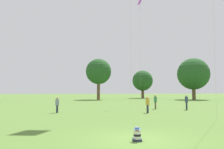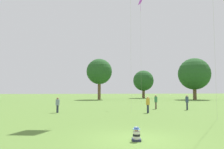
{
  "view_description": "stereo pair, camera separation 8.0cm",
  "coord_description": "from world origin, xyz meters",
  "px_view_note": "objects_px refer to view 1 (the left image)",
  "views": [
    {
      "loc": [
        -2.83,
        -9.72,
        2.2
      ],
      "look_at": [
        -0.02,
        6.4,
        3.42
      ],
      "focal_mm": 35.0,
      "sensor_mm": 36.0,
      "label": 1
    },
    {
      "loc": [
        -2.75,
        -9.73,
        2.2
      ],
      "look_at": [
        -0.02,
        6.4,
        3.42
      ],
      "focal_mm": 35.0,
      "sensor_mm": 36.0,
      "label": 2
    }
  ],
  "objects_px": {
    "person_standing_2": "(186,101)",
    "kite_4": "(140,7)",
    "distant_tree_1": "(193,74)",
    "distant_tree_3": "(143,81)",
    "seated_toddler": "(137,135)",
    "distant_tree_0": "(99,72)",
    "person_standing_0": "(57,104)",
    "person_standing_5": "(148,103)",
    "person_standing_3": "(155,101)"
  },
  "relations": [
    {
      "from": "distant_tree_0",
      "to": "distant_tree_3",
      "type": "relative_size",
      "value": 1.24
    },
    {
      "from": "person_standing_0",
      "to": "distant_tree_1",
      "type": "relative_size",
      "value": 0.15
    },
    {
      "from": "person_standing_5",
      "to": "kite_4",
      "type": "distance_m",
      "value": 16.83
    },
    {
      "from": "distant_tree_0",
      "to": "person_standing_5",
      "type": "bearing_deg",
      "value": -88.03
    },
    {
      "from": "person_standing_2",
      "to": "distant_tree_1",
      "type": "relative_size",
      "value": 0.17
    },
    {
      "from": "seated_toddler",
      "to": "distant_tree_0",
      "type": "height_order",
      "value": "distant_tree_0"
    },
    {
      "from": "person_standing_0",
      "to": "distant_tree_0",
      "type": "bearing_deg",
      "value": -137.51
    },
    {
      "from": "seated_toddler",
      "to": "person_standing_2",
      "type": "relative_size",
      "value": 0.36
    },
    {
      "from": "person_standing_5",
      "to": "distant_tree_3",
      "type": "bearing_deg",
      "value": -17.92
    },
    {
      "from": "person_standing_5",
      "to": "distant_tree_1",
      "type": "height_order",
      "value": "distant_tree_1"
    },
    {
      "from": "distant_tree_0",
      "to": "distant_tree_3",
      "type": "xyz_separation_m",
      "value": [
        14.26,
        8.28,
        -1.8
      ]
    },
    {
      "from": "person_standing_2",
      "to": "distant_tree_0",
      "type": "height_order",
      "value": "distant_tree_0"
    },
    {
      "from": "person_standing_5",
      "to": "kite_4",
      "type": "bearing_deg",
      "value": -14.15
    },
    {
      "from": "distant_tree_1",
      "to": "person_standing_0",
      "type": "bearing_deg",
      "value": -138.28
    },
    {
      "from": "seated_toddler",
      "to": "person_standing_3",
      "type": "relative_size",
      "value": 0.36
    },
    {
      "from": "person_standing_5",
      "to": "person_standing_3",
      "type": "bearing_deg",
      "value": -30.77
    },
    {
      "from": "seated_toddler",
      "to": "kite_4",
      "type": "bearing_deg",
      "value": 83.33
    },
    {
      "from": "person_standing_5",
      "to": "distant_tree_3",
      "type": "height_order",
      "value": "distant_tree_3"
    },
    {
      "from": "person_standing_0",
      "to": "person_standing_2",
      "type": "xyz_separation_m",
      "value": [
        14.53,
        0.92,
        0.14
      ]
    },
    {
      "from": "person_standing_2",
      "to": "person_standing_3",
      "type": "xyz_separation_m",
      "value": [
        -3.19,
        1.58,
        -0.02
      ]
    },
    {
      "from": "distant_tree_0",
      "to": "person_standing_2",
      "type": "bearing_deg",
      "value": -77.69
    },
    {
      "from": "person_standing_3",
      "to": "distant_tree_3",
      "type": "bearing_deg",
      "value": 121.34
    },
    {
      "from": "distant_tree_3",
      "to": "person_standing_2",
      "type": "bearing_deg",
      "value": -100.69
    },
    {
      "from": "distant_tree_0",
      "to": "distant_tree_1",
      "type": "height_order",
      "value": "distant_tree_1"
    },
    {
      "from": "seated_toddler",
      "to": "distant_tree_0",
      "type": "bearing_deg",
      "value": 96.98
    },
    {
      "from": "distant_tree_1",
      "to": "kite_4",
      "type": "bearing_deg",
      "value": -135.03
    },
    {
      "from": "kite_4",
      "to": "distant_tree_3",
      "type": "height_order",
      "value": "kite_4"
    },
    {
      "from": "seated_toddler",
      "to": "distant_tree_3",
      "type": "xyz_separation_m",
      "value": [
        17.58,
        53.66,
        4.97
      ]
    },
    {
      "from": "seated_toddler",
      "to": "person_standing_5",
      "type": "xyz_separation_m",
      "value": [
        4.48,
        11.52,
        0.71
      ]
    },
    {
      "from": "distant_tree_1",
      "to": "distant_tree_3",
      "type": "xyz_separation_m",
      "value": [
        -9.36,
        12.47,
        -1.21
      ]
    },
    {
      "from": "person_standing_0",
      "to": "person_standing_3",
      "type": "bearing_deg",
      "value": 158.45
    },
    {
      "from": "person_standing_3",
      "to": "distant_tree_1",
      "type": "bearing_deg",
      "value": 98.85
    },
    {
      "from": "distant_tree_3",
      "to": "kite_4",
      "type": "bearing_deg",
      "value": -108.34
    },
    {
      "from": "person_standing_2",
      "to": "seated_toddler",
      "type": "bearing_deg",
      "value": -91.39
    },
    {
      "from": "person_standing_2",
      "to": "person_standing_5",
      "type": "relative_size",
      "value": 1.05
    },
    {
      "from": "person_standing_5",
      "to": "distant_tree_0",
      "type": "relative_size",
      "value": 0.16
    },
    {
      "from": "person_standing_3",
      "to": "distant_tree_0",
      "type": "height_order",
      "value": "distant_tree_0"
    },
    {
      "from": "kite_4",
      "to": "distant_tree_3",
      "type": "relative_size",
      "value": 1.91
    },
    {
      "from": "person_standing_0",
      "to": "person_standing_2",
      "type": "distance_m",
      "value": 14.56
    },
    {
      "from": "person_standing_0",
      "to": "distant_tree_1",
      "type": "distance_m",
      "value": 42.35
    },
    {
      "from": "seated_toddler",
      "to": "person_standing_2",
      "type": "height_order",
      "value": "person_standing_2"
    },
    {
      "from": "kite_4",
      "to": "person_standing_3",
      "type": "bearing_deg",
      "value": 33.59
    },
    {
      "from": "person_standing_5",
      "to": "distant_tree_0",
      "type": "height_order",
      "value": "distant_tree_0"
    },
    {
      "from": "seated_toddler",
      "to": "person_standing_5",
      "type": "bearing_deg",
      "value": 79.91
    },
    {
      "from": "person_standing_2",
      "to": "distant_tree_1",
      "type": "distance_m",
      "value": 32.28
    },
    {
      "from": "seated_toddler",
      "to": "distant_tree_1",
      "type": "xyz_separation_m",
      "value": [
        26.93,
        41.19,
        6.18
      ]
    },
    {
      "from": "person_standing_2",
      "to": "distant_tree_3",
      "type": "height_order",
      "value": "distant_tree_3"
    },
    {
      "from": "person_standing_2",
      "to": "kite_4",
      "type": "relative_size",
      "value": 0.11
    },
    {
      "from": "person_standing_0",
      "to": "kite_4",
      "type": "height_order",
      "value": "kite_4"
    },
    {
      "from": "seated_toddler",
      "to": "person_standing_0",
      "type": "bearing_deg",
      "value": 119.55
    }
  ]
}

